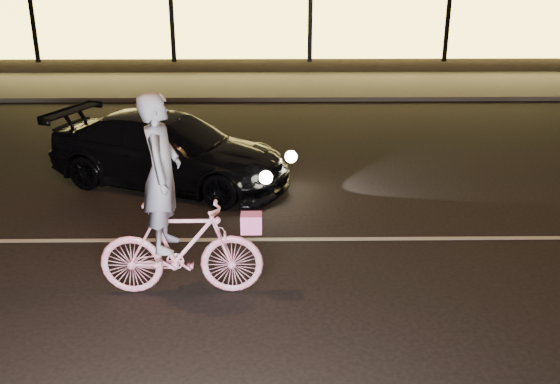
{
  "coord_description": "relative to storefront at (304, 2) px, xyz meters",
  "views": [
    {
      "loc": [
        -1.26,
        -6.13,
        3.83
      ],
      "look_at": [
        -1.17,
        0.6,
        1.27
      ],
      "focal_mm": 40.0,
      "sensor_mm": 36.0,
      "label": 1
    }
  ],
  "objects": [
    {
      "name": "ground",
      "position": [
        0.0,
        -18.97,
        -2.15
      ],
      "size": [
        90.0,
        90.0,
        0.0
      ],
      "primitive_type": "plane",
      "color": "black",
      "rests_on": "ground"
    },
    {
      "name": "lane_stripe_far",
      "position": [
        0.0,
        -16.97,
        -2.14
      ],
      "size": [
        60.0,
        0.1,
        0.01
      ],
      "primitive_type": "cube",
      "color": "gray",
      "rests_on": "ground"
    },
    {
      "name": "sidewalk",
      "position": [
        0.0,
        -5.97,
        -2.09
      ],
      "size": [
        30.0,
        4.0,
        0.12
      ],
      "primitive_type": "cube",
      "color": "#383533",
      "rests_on": "ground"
    },
    {
      "name": "storefront",
      "position": [
        0.0,
        0.0,
        0.0
      ],
      "size": [
        25.4,
        8.42,
        4.2
      ],
      "color": "black",
      "rests_on": "ground"
    },
    {
      "name": "cyclist",
      "position": [
        -2.39,
        -18.45,
        -1.28
      ],
      "size": [
        1.95,
        0.67,
        2.45
      ],
      "rotation": [
        0.0,
        0.0,
        1.57
      ],
      "color": "#F9377C",
      "rests_on": "ground"
    },
    {
      "name": "sedan",
      "position": [
        -3.06,
        -14.61,
        -1.52
      ],
      "size": [
        4.67,
        3.24,
        1.26
      ],
      "rotation": [
        0.0,
        0.0,
        1.19
      ],
      "color": "black",
      "rests_on": "ground"
    }
  ]
}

